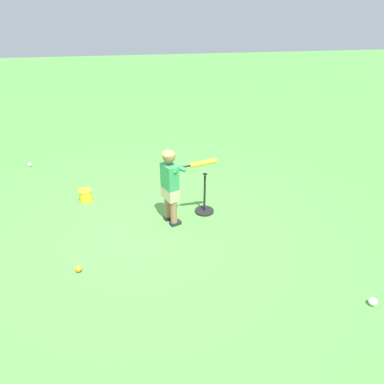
{
  "coord_description": "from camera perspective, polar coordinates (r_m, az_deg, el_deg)",
  "views": [
    {
      "loc": [
        3.85,
        -0.13,
        2.67
      ],
      "look_at": [
        -0.26,
        0.66,
        0.45
      ],
      "focal_mm": 32.56,
      "sensor_mm": 36.0,
      "label": 1
    }
  ],
  "objects": [
    {
      "name": "toy_bucket",
      "position": [
        5.64,
        -17.02,
        -0.49
      ],
      "size": [
        0.22,
        0.22,
        0.19
      ],
      "color": "yellow",
      "rests_on": "ground"
    },
    {
      "name": "ground_plane",
      "position": [
        4.69,
        -7.39,
        -7.05
      ],
      "size": [
        40.0,
        40.0,
        0.0
      ],
      "primitive_type": "plane",
      "color": "#519942"
    },
    {
      "name": "batting_tee",
      "position": [
        5.1,
        2.04,
        -2.25
      ],
      "size": [
        0.28,
        0.28,
        0.62
      ],
      "color": "black",
      "rests_on": "ground"
    },
    {
      "name": "play_ball_behind_batter",
      "position": [
        4.12,
        27.51,
        -15.64
      ],
      "size": [
        0.09,
        0.09,
        0.09
      ],
      "primitive_type": "sphere",
      "color": "white",
      "rests_on": "ground"
    },
    {
      "name": "play_ball_far_right",
      "position": [
        4.26,
        -18.08,
        -11.89
      ],
      "size": [
        0.08,
        0.08,
        0.08
      ],
      "primitive_type": "sphere",
      "color": "orange",
      "rests_on": "ground"
    },
    {
      "name": "play_ball_near_batter",
      "position": [
        7.29,
        -25.03,
        4.07
      ],
      "size": [
        0.08,
        0.08,
        0.08
      ],
      "primitive_type": "sphere",
      "color": "white",
      "rests_on": "ground"
    },
    {
      "name": "child_batter",
      "position": [
        4.61,
        -3.3,
        1.93
      ],
      "size": [
        0.31,
        0.78,
        1.08
      ],
      "color": "#232328",
      "rests_on": "ground"
    }
  ]
}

